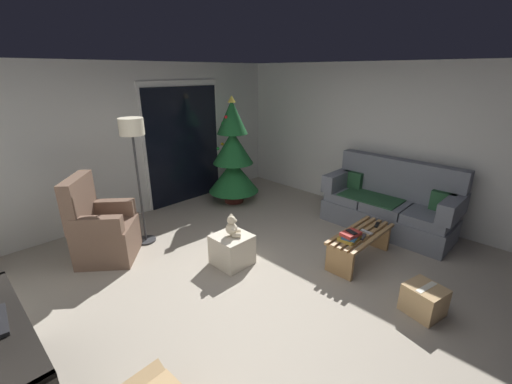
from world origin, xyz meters
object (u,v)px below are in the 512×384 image
(coffee_table, at_px, (360,242))
(remote_white, at_px, (355,233))
(remote_black, at_px, (377,225))
(teddy_bear_cream, at_px, (232,227))
(remote_silver, at_px, (367,232))
(floor_lamp, at_px, (133,139))
(media_shelf, at_px, (2,381))
(christmas_tree, at_px, (233,157))
(cell_phone, at_px, (352,232))
(armchair, at_px, (102,230))
(remote_graphite, at_px, (363,237))
(couch, at_px, (389,205))
(book_stack, at_px, (350,236))
(cardboard_box_taped_mid_floor, at_px, (424,300))
(ottoman, at_px, (232,249))

(coffee_table, xyz_separation_m, remote_white, (-0.09, 0.04, 0.14))
(remote_black, bearing_deg, teddy_bear_cream, -141.41)
(remote_black, relative_size, teddy_bear_cream, 0.55)
(remote_silver, bearing_deg, remote_white, -28.01)
(floor_lamp, distance_m, media_shelf, 2.87)
(christmas_tree, relative_size, floor_lamp, 1.10)
(teddy_bear_cream, bearing_deg, remote_black, -36.89)
(coffee_table, bearing_deg, cell_phone, -178.85)
(remote_white, height_order, remote_black, same)
(remote_silver, bearing_deg, remote_black, -172.98)
(christmas_tree, bearing_deg, teddy_bear_cream, -132.08)
(teddy_bear_cream, bearing_deg, armchair, 129.82)
(remote_graphite, bearing_deg, couch, -91.26)
(cell_phone, xyz_separation_m, floor_lamp, (-1.45, 2.48, 0.99))
(coffee_table, relative_size, remote_white, 7.05)
(media_shelf, xyz_separation_m, teddy_bear_cream, (2.46, 0.41, 0.15))
(book_stack, relative_size, cardboard_box_taped_mid_floor, 0.63)
(remote_graphite, bearing_deg, remote_silver, -90.44)
(media_shelf, relative_size, ottoman, 3.18)
(coffee_table, height_order, media_shelf, media_shelf)
(remote_white, relative_size, book_stack, 0.60)
(remote_graphite, height_order, cardboard_box_taped_mid_floor, remote_graphite)
(couch, xyz_separation_m, armchair, (-3.49, 2.29, 0.00))
(cell_phone, distance_m, ottoman, 1.51)
(coffee_table, xyz_separation_m, floor_lamp, (-1.72, 2.47, 1.24))
(coffee_table, height_order, christmas_tree, christmas_tree)
(remote_silver, xyz_separation_m, floor_lamp, (-1.77, 2.52, 1.10))
(coffee_table, relative_size, cardboard_box_taped_mid_floor, 2.63)
(teddy_bear_cream, bearing_deg, media_shelf, -170.63)
(media_shelf, distance_m, teddy_bear_cream, 2.50)
(couch, relative_size, floor_lamp, 1.09)
(couch, bearing_deg, media_shelf, 173.38)
(christmas_tree, xyz_separation_m, cardboard_box_taped_mid_floor, (-0.69, -3.69, -0.72))
(cell_phone, bearing_deg, coffee_table, 19.01)
(christmas_tree, bearing_deg, coffee_table, -94.80)
(couch, bearing_deg, remote_silver, -169.99)
(remote_white, xyz_separation_m, book_stack, (-0.20, -0.04, 0.04))
(remote_white, xyz_separation_m, remote_black, (0.42, -0.09, 0.00))
(armchair, bearing_deg, media_shelf, -128.30)
(remote_white, xyz_separation_m, cardboard_box_taped_mid_floor, (-0.38, -1.01, -0.26))
(cell_phone, bearing_deg, media_shelf, -174.04)
(book_stack, bearing_deg, christmas_tree, 79.32)
(remote_white, relative_size, christmas_tree, 0.08)
(ottoman, bearing_deg, cardboard_box_taped_mid_floor, -70.12)
(floor_lamp, bearing_deg, coffee_table, -55.11)
(teddy_bear_cream, bearing_deg, cell_phone, -50.13)
(floor_lamp, bearing_deg, armchair, -176.58)
(couch, distance_m, christmas_tree, 2.78)
(remote_graphite, bearing_deg, floor_lamp, 20.94)
(remote_black, distance_m, book_stack, 0.63)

